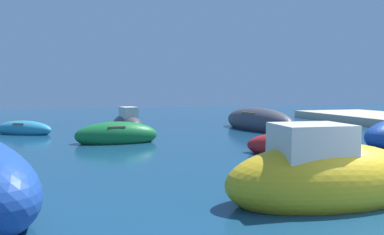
{
  "coord_description": "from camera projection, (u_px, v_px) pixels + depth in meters",
  "views": [
    {
      "loc": [
        -5.69,
        -4.0,
        2.21
      ],
      "look_at": [
        -1.37,
        11.4,
        0.97
      ],
      "focal_mm": 34.9,
      "sensor_mm": 36.0,
      "label": 1
    }
  ],
  "objects": [
    {
      "name": "moored_boat_5",
      "position": [
        258.0,
        122.0,
        20.2
      ],
      "size": [
        2.71,
        5.7,
        1.54
      ],
      "rotation": [
        0.0,
        0.0,
        1.76
      ],
      "color": "#3F3F47",
      "rests_on": "ground"
    },
    {
      "name": "moored_boat_4",
      "position": [
        24.0,
        129.0,
        18.18
      ],
      "size": [
        3.12,
        2.36,
        0.85
      ],
      "rotation": [
        0.0,
        0.0,
        2.61
      ],
      "color": "teal",
      "rests_on": "ground"
    },
    {
      "name": "moored_boat_2",
      "position": [
        293.0,
        146.0,
        12.64
      ],
      "size": [
        3.2,
        2.44,
        0.95
      ],
      "rotation": [
        0.0,
        0.0,
        2.63
      ],
      "color": "#B21E1E",
      "rests_on": "ground"
    },
    {
      "name": "moored_boat_9",
      "position": [
        127.0,
        124.0,
        19.54
      ],
      "size": [
        1.82,
        3.32,
        1.53
      ],
      "rotation": [
        0.0,
        0.0,
        1.76
      ],
      "color": "#3F3F47",
      "rests_on": "ground"
    },
    {
      "name": "moored_boat_0",
      "position": [
        324.0,
        178.0,
        7.24
      ],
      "size": [
        4.16,
        1.91,
        1.89
      ],
      "rotation": [
        0.0,
        0.0,
        6.23
      ],
      "color": "gold",
      "rests_on": "ground"
    },
    {
      "name": "moored_boat_1",
      "position": [
        117.0,
        135.0,
        15.26
      ],
      "size": [
        3.35,
        1.33,
        1.13
      ],
      "rotation": [
        0.0,
        0.0,
        6.26
      ],
      "color": "#197233",
      "rests_on": "ground"
    }
  ]
}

